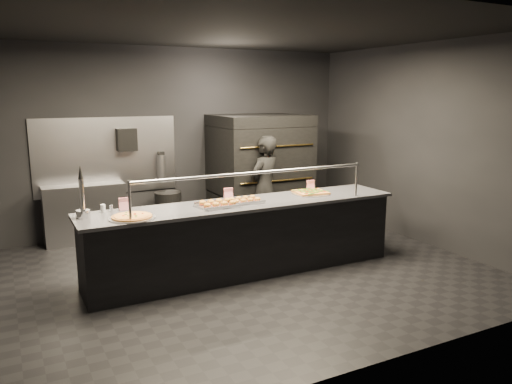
# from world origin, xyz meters

# --- Properties ---
(room) EXTENTS (6.04, 6.00, 3.00)m
(room) POSITION_xyz_m (-0.02, 0.05, 1.50)
(room) COLOR black
(room) RESTS_ON ground
(service_counter) EXTENTS (4.10, 0.78, 1.37)m
(service_counter) POSITION_xyz_m (0.00, -0.00, 0.46)
(service_counter) COLOR black
(service_counter) RESTS_ON ground
(pizza_oven) EXTENTS (1.50, 1.23, 1.91)m
(pizza_oven) POSITION_xyz_m (1.20, 1.90, 0.97)
(pizza_oven) COLOR black
(pizza_oven) RESTS_ON ground
(prep_shelf) EXTENTS (1.20, 0.35, 0.90)m
(prep_shelf) POSITION_xyz_m (-1.60, 2.32, 0.45)
(prep_shelf) COLOR #99999E
(prep_shelf) RESTS_ON ground
(towel_dispenser) EXTENTS (0.30, 0.20, 0.35)m
(towel_dispenser) POSITION_xyz_m (-0.90, 2.39, 1.55)
(towel_dispenser) COLOR black
(towel_dispenser) RESTS_ON room
(fire_extinguisher) EXTENTS (0.14, 0.14, 0.51)m
(fire_extinguisher) POSITION_xyz_m (-0.35, 2.40, 1.06)
(fire_extinguisher) COLOR #B2B2B7
(fire_extinguisher) RESTS_ON room
(beer_tap) EXTENTS (0.15, 0.22, 0.58)m
(beer_tap) POSITION_xyz_m (-1.92, 0.12, 1.09)
(beer_tap) COLOR silver
(beer_tap) RESTS_ON service_counter
(round_pizza) EXTENTS (0.51, 0.51, 0.03)m
(round_pizza) POSITION_xyz_m (-1.45, -0.15, 0.94)
(round_pizza) COLOR silver
(round_pizza) RESTS_ON service_counter
(slider_tray_a) EXTENTS (0.54, 0.44, 0.08)m
(slider_tray_a) POSITION_xyz_m (-0.39, -0.04, 0.95)
(slider_tray_a) COLOR silver
(slider_tray_a) RESTS_ON service_counter
(slider_tray_b) EXTENTS (0.49, 0.41, 0.07)m
(slider_tray_b) POSITION_xyz_m (-0.00, 0.01, 0.95)
(slider_tray_b) COLOR silver
(slider_tray_b) RESTS_ON service_counter
(square_pizza) EXTENTS (0.53, 0.53, 0.05)m
(square_pizza) POSITION_xyz_m (1.04, 0.09, 0.94)
(square_pizza) COLOR silver
(square_pizza) RESTS_ON service_counter
(condiment_jar) EXTENTS (0.14, 0.06, 0.09)m
(condiment_jar) POSITION_xyz_m (-1.65, 0.27, 0.96)
(condiment_jar) COLOR silver
(condiment_jar) RESTS_ON service_counter
(tent_cards) EXTENTS (2.72, 0.04, 0.15)m
(tent_cards) POSITION_xyz_m (-0.13, 0.28, 1.00)
(tent_cards) COLOR white
(tent_cards) RESTS_ON service_counter
(trash_bin) EXTENTS (0.43, 0.43, 0.71)m
(trash_bin) POSITION_xyz_m (-0.35, 2.12, 0.35)
(trash_bin) COLOR black
(trash_bin) RESTS_ON ground
(worker) EXTENTS (0.70, 0.59, 1.63)m
(worker) POSITION_xyz_m (0.94, 1.24, 0.81)
(worker) COLOR black
(worker) RESTS_ON ground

